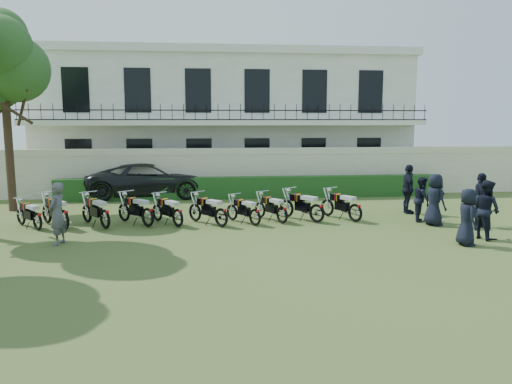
# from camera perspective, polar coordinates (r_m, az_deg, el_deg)

# --- Properties ---
(ground) EXTENTS (100.00, 100.00, 0.00)m
(ground) POSITION_cam_1_polar(r_m,az_deg,el_deg) (16.30, -1.24, -4.66)
(ground) COLOR #3B5421
(ground) RESTS_ON ground
(perimeter_wall) EXTENTS (30.00, 0.35, 2.30)m
(perimeter_wall) POSITION_cam_1_polar(r_m,az_deg,el_deg) (23.99, -2.92, 2.33)
(perimeter_wall) COLOR #F0E8C9
(perimeter_wall) RESTS_ON ground
(hedge) EXTENTS (18.00, 0.60, 1.00)m
(hedge) POSITION_cam_1_polar(r_m,az_deg,el_deg) (23.36, -0.34, 0.52)
(hedge) COLOR #1B3F16
(hedge) RESTS_ON ground
(building) EXTENTS (20.40, 9.60, 7.40)m
(building) POSITION_cam_1_polar(r_m,az_deg,el_deg) (29.82, -3.63, 8.37)
(building) COLOR white
(building) RESTS_ON ground
(tree_west_near) EXTENTS (3.40, 3.20, 7.90)m
(tree_west_near) POSITION_cam_1_polar(r_m,az_deg,el_deg) (22.27, -26.87, 13.17)
(tree_west_near) COLOR #473323
(tree_west_near) RESTS_ON ground
(motorcycle_0) EXTENTS (1.29, 1.43, 1.00)m
(motorcycle_0) POSITION_cam_1_polar(r_m,az_deg,el_deg) (17.98, -23.72, -2.64)
(motorcycle_0) COLOR black
(motorcycle_0) RESTS_ON ground
(motorcycle_1) EXTENTS (1.38, 1.76, 1.16)m
(motorcycle_1) POSITION_cam_1_polar(r_m,az_deg,el_deg) (17.64, -21.09, -2.45)
(motorcycle_1) COLOR black
(motorcycle_1) RESTS_ON ground
(motorcycle_2) EXTENTS (1.30, 1.74, 1.13)m
(motorcycle_2) POSITION_cam_1_polar(r_m,az_deg,el_deg) (17.37, -16.89, -2.45)
(motorcycle_2) COLOR black
(motorcycle_2) RESTS_ON ground
(motorcycle_3) EXTENTS (1.45, 1.60, 1.12)m
(motorcycle_3) POSITION_cam_1_polar(r_m,az_deg,el_deg) (17.34, -12.29, -2.32)
(motorcycle_3) COLOR black
(motorcycle_3) RESTS_ON ground
(motorcycle_4) EXTENTS (1.22, 1.65, 1.07)m
(motorcycle_4) POSITION_cam_1_polar(r_m,az_deg,el_deg) (17.15, -8.94, -2.43)
(motorcycle_4) COLOR black
(motorcycle_4) RESTS_ON ground
(motorcycle_5) EXTENTS (1.39, 1.60, 1.10)m
(motorcycle_5) POSITION_cam_1_polar(r_m,az_deg,el_deg) (17.00, -4.00, -2.39)
(motorcycle_5) COLOR black
(motorcycle_5) RESTS_ON ground
(motorcycle_6) EXTENTS (1.14, 1.54, 1.00)m
(motorcycle_6) POSITION_cam_1_polar(r_m,az_deg,el_deg) (17.17, -0.12, -2.43)
(motorcycle_6) COLOR black
(motorcycle_6) RESTS_ON ground
(motorcycle_7) EXTENTS (1.03, 1.67, 1.03)m
(motorcycle_7) POSITION_cam_1_polar(r_m,az_deg,el_deg) (17.57, 3.00, -2.15)
(motorcycle_7) COLOR black
(motorcycle_7) RESTS_ON ground
(motorcycle_8) EXTENTS (1.38, 1.69, 1.14)m
(motorcycle_8) POSITION_cam_1_polar(r_m,az_deg,el_deg) (17.78, 6.98, -1.90)
(motorcycle_8) COLOR black
(motorcycle_8) RESTS_ON ground
(motorcycle_9) EXTENTS (1.12, 1.81, 1.11)m
(motorcycle_9) POSITION_cam_1_polar(r_m,az_deg,el_deg) (18.13, 11.28, -1.85)
(motorcycle_9) COLOR black
(motorcycle_9) RESTS_ON ground
(suv) EXTENTS (5.97, 2.93, 1.63)m
(suv) POSITION_cam_1_polar(r_m,az_deg,el_deg) (24.24, -11.99, 1.38)
(suv) COLOR black
(suv) RESTS_ON ground
(inspector) EXTENTS (0.59, 0.76, 1.85)m
(inspector) POSITION_cam_1_polar(r_m,az_deg,el_deg) (15.68, -21.77, -2.32)
(inspector) COLOR #5A5A5F
(inspector) RESTS_ON ground
(officer_0) EXTENTS (0.59, 0.85, 1.67)m
(officer_0) POSITION_cam_1_polar(r_m,az_deg,el_deg) (15.78, 22.96, -2.65)
(officer_0) COLOR black
(officer_0) RESTS_ON ground
(officer_1) EXTENTS (0.88, 1.03, 1.83)m
(officer_1) POSITION_cam_1_polar(r_m,az_deg,el_deg) (16.85, 24.81, -1.84)
(officer_1) COLOR black
(officer_1) RESTS_ON ground
(officer_2) EXTENTS (0.74, 1.17, 1.86)m
(officer_2) POSITION_cam_1_polar(r_m,az_deg,el_deg) (18.66, 24.26, -0.84)
(officer_2) COLOR black
(officer_2) RESTS_ON ground
(officer_3) EXTENTS (0.84, 1.02, 1.80)m
(officer_3) POSITION_cam_1_polar(r_m,az_deg,el_deg) (18.34, 19.74, -0.83)
(officer_3) COLOR black
(officer_3) RESTS_ON ground
(officer_4) EXTENTS (0.84, 0.94, 1.62)m
(officer_4) POSITION_cam_1_polar(r_m,az_deg,el_deg) (18.95, 18.46, -0.77)
(officer_4) COLOR black
(officer_4) RESTS_ON ground
(officer_5) EXTENTS (0.61, 1.18, 1.93)m
(officer_5) POSITION_cam_1_polar(r_m,az_deg,el_deg) (20.33, 17.01, 0.32)
(officer_5) COLOR black
(officer_5) RESTS_ON ground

